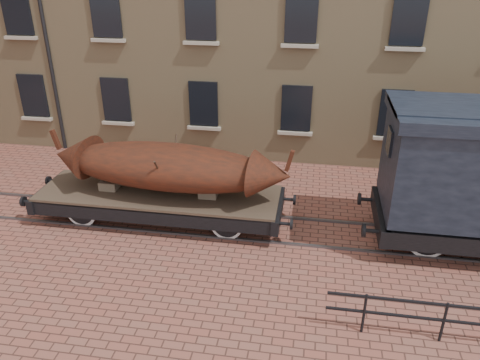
# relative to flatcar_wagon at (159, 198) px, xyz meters

# --- Properties ---
(ground) EXTENTS (90.00, 90.00, 0.00)m
(ground) POSITION_rel_flatcar_wagon_xyz_m (2.73, 0.00, -0.76)
(ground) COLOR brown
(rail_track) EXTENTS (30.00, 1.52, 0.06)m
(rail_track) POSITION_rel_flatcar_wagon_xyz_m (2.73, 0.00, -0.73)
(rail_track) COLOR #59595E
(rail_track) RESTS_ON ground
(flatcar_wagon) EXTENTS (8.07, 2.19, 1.22)m
(flatcar_wagon) POSITION_rel_flatcar_wagon_xyz_m (0.00, 0.00, 0.00)
(flatcar_wagon) COLOR #44332A
(flatcar_wagon) RESTS_ON ground
(iron_boat) EXTENTS (7.25, 2.37, 1.71)m
(iron_boat) POSITION_rel_flatcar_wagon_xyz_m (0.34, 0.00, 1.06)
(iron_boat) COLOR #501D0F
(iron_boat) RESTS_ON flatcar_wagon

